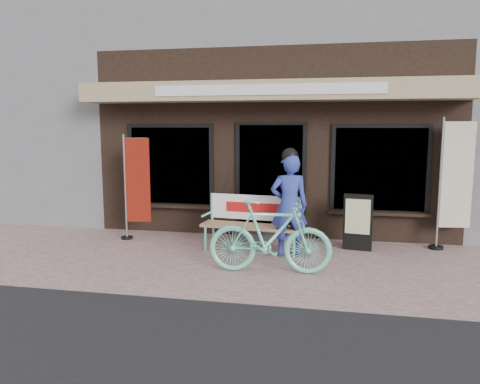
% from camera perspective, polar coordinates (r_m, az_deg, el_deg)
% --- Properties ---
extents(ground, '(70.00, 70.00, 0.00)m').
position_cam_1_polar(ground, '(7.25, 1.54, -9.10)').
color(ground, tan).
rests_on(ground, ground).
extents(storefront, '(7.00, 6.77, 6.00)m').
position_cam_1_polar(storefront, '(11.87, 5.80, 12.22)').
color(storefront, black).
rests_on(storefront, ground).
extents(neighbor_left_near, '(10.00, 7.00, 6.40)m').
position_cam_1_polar(neighbor_left_near, '(15.70, -27.25, 11.15)').
color(neighbor_left_near, slate).
rests_on(neighbor_left_near, ground).
extents(bench, '(1.78, 0.64, 0.94)m').
position_cam_1_polar(bench, '(8.07, 1.61, -3.25)').
color(bench, '#6ED8BA').
rests_on(bench, ground).
extents(person, '(0.69, 0.53, 1.79)m').
position_cam_1_polar(person, '(7.69, 6.02, -1.40)').
color(person, '#2C3A97').
rests_on(person, ground).
extents(bicycle, '(1.83, 0.63, 1.08)m').
position_cam_1_polar(bicycle, '(6.84, 3.68, -5.48)').
color(bicycle, '#6ED8BA').
rests_on(bicycle, ground).
extents(nobori_red, '(0.59, 0.25, 1.98)m').
position_cam_1_polar(nobori_red, '(8.97, -12.58, 0.75)').
color(nobori_red, gray).
rests_on(nobori_red, ground).
extents(nobori_cream, '(0.68, 0.28, 2.29)m').
position_cam_1_polar(nobori_cream, '(8.81, 24.61, 1.10)').
color(nobori_cream, gray).
rests_on(nobori_cream, ground).
extents(menu_stand, '(0.50, 0.18, 0.98)m').
position_cam_1_polar(menu_stand, '(8.31, 14.16, -3.52)').
color(menu_stand, black).
rests_on(menu_stand, ground).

